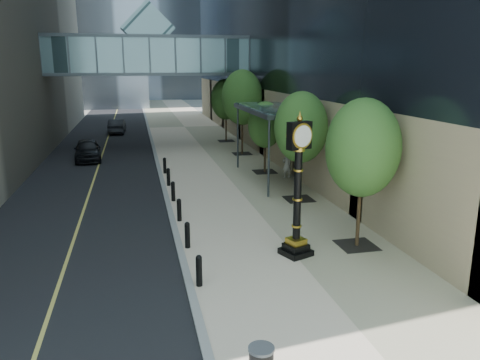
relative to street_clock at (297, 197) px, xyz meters
name	(u,v)px	position (x,y,z in m)	size (l,w,h in m)	color
ground	(292,293)	(-1.04, -2.67, -2.24)	(320.00, 320.00, 0.00)	gray
road	(111,129)	(-8.04, 37.33, -2.23)	(8.00, 180.00, 0.02)	black
sidewalk	(185,127)	(-0.04, 37.33, -2.21)	(8.00, 180.00, 0.06)	beige
curb	(148,128)	(-4.04, 37.33, -2.20)	(0.25, 180.00, 0.07)	gray
skywalk	(149,53)	(-4.04, 25.33, 5.47)	(17.00, 4.20, 5.80)	slate
entrance_canopy	(273,110)	(2.44, 11.33, 1.95)	(3.00, 8.00, 4.38)	#383F44
bollard_row	(176,201)	(-3.74, 6.33, -1.73)	(0.20, 16.20, 0.90)	black
street_trees	(263,111)	(2.56, 14.03, 1.65)	(3.11, 28.70, 6.39)	black
street_clock	(297,197)	(0.00, 0.00, 0.00)	(1.22, 1.22, 5.02)	black
pedestrian	(287,165)	(3.42, 11.47, -1.37)	(0.59, 0.39, 1.62)	#AFADA1
car_near	(88,150)	(-8.89, 20.05, -1.45)	(1.80, 4.49, 1.53)	black
car_far	(117,126)	(-7.23, 34.12, -1.51)	(1.51, 4.32, 1.42)	black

